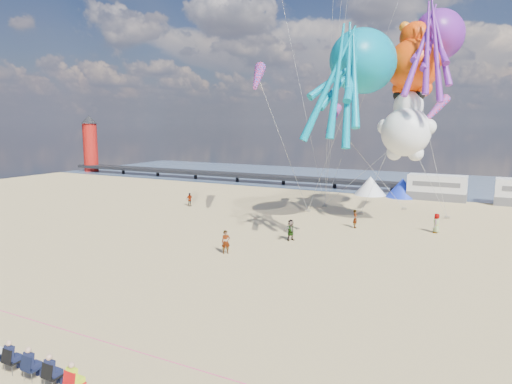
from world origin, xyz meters
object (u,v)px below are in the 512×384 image
kite_octopus_teal (363,61)px  kite_octopus_purple (439,35)px  beachgoer_4 (291,230)px  windsock_mid (332,120)px  lighthouse (90,148)px  kite_teddy_orange (413,66)px  tent_white (370,186)px  windsock_left (258,77)px  sandbag_d (404,209)px  kite_panda (406,132)px  spectator_row (32,363)px  beachgoer_0 (437,223)px  sandbag_c (447,217)px  sandbag_b (361,213)px  sandbag_e (325,206)px  sandbag_a (308,211)px  standing_person (226,242)px  tent_blue (402,188)px  motorhome_0 (437,187)px  windsock_right (435,111)px  beachgoer_3 (190,200)px  beachgoer_5 (355,219)px

kite_octopus_teal → kite_octopus_purple: size_ratio=1.08×
beachgoer_4 → windsock_mid: (-0.18, 10.24, 8.65)m
lighthouse → kite_teddy_orange: (61.13, -20.29, 9.57)m
windsock_mid → tent_white: bearing=80.4°
windsock_left → lighthouse: bearing=130.2°
kite_octopus_teal → windsock_mid: kite_octopus_teal is taller
lighthouse → sandbag_d: size_ratio=18.00×
kite_panda → windsock_mid: size_ratio=1.26×
spectator_row → kite_teddy_orange: bearing=76.6°
beachgoer_0 → windsock_left: size_ratio=0.24×
spectator_row → sandbag_c: size_ratio=12.20×
sandbag_b → sandbag_e: size_ratio=1.00×
kite_teddy_orange → spectator_row: bearing=-99.4°
sandbag_c → windsock_mid: size_ratio=0.09×
sandbag_c → sandbag_a: bearing=-167.0°
lighthouse → standing_person: size_ratio=5.35×
tent_blue → windsock_left: windsock_left is taller
standing_person → sandbag_a: (-0.35, 17.05, -0.73)m
tent_blue → sandbag_c: 12.78m
motorhome_0 → tent_white: (-8.00, 0.00, -0.30)m
tent_blue → windsock_right: 16.32m
lighthouse → beachgoer_0: 67.61m
beachgoer_3 → kite_panda: kite_panda is taller
lighthouse → sandbag_a: bearing=-19.7°
sandbag_d → windsock_mid: (-5.88, -7.15, 9.38)m
motorhome_0 → windsock_mid: bearing=-117.9°
kite_octopus_teal → windsock_left: 9.72m
sandbag_d → windsock_mid: bearing=-129.4°
tent_white → windsock_mid: (-0.20, -15.52, 8.29)m
standing_person → sandbag_a: bearing=50.0°
beachgoer_0 → sandbag_d: 10.31m
standing_person → sandbag_e: size_ratio=3.36×
windsock_right → sandbag_a: bearing=-154.7°
windsock_mid → lighthouse: bearing=151.2°
beachgoer_4 → beachgoer_5: (3.36, 6.61, -0.02)m
beachgoer_0 → kite_teddy_orange: (-2.78, 1.45, 13.24)m
spectator_row → standing_person: (-2.16, 17.03, 0.19)m
beachgoer_4 → windsock_right: size_ratio=0.34×
windsock_left → kite_teddy_orange: bearing=-5.8°
tent_white → sandbag_d: 10.17m
tent_blue → windsock_left: (-9.77, -20.31, 12.16)m
spectator_row → beachgoer_4: beachgoer_4 is taller
beachgoer_0 → sandbag_b: beachgoer_0 is taller
kite_panda → kite_teddy_orange: 5.70m
tent_blue → kite_teddy_orange: size_ratio=0.52×
kite_panda → kite_teddy_orange: kite_teddy_orange is taller
tent_blue → sandbag_d: tent_blue is taller
tent_white → kite_teddy_orange: bearing=-66.4°
sandbag_d → kite_octopus_purple: bearing=-58.0°
beachgoer_3 → windsock_mid: 18.06m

